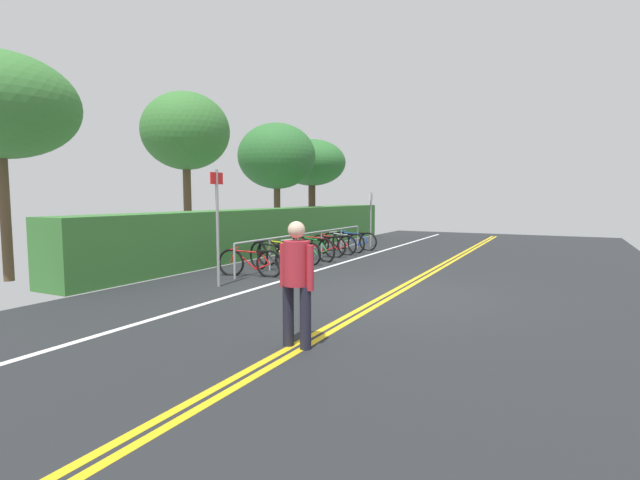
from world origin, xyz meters
name	(u,v)px	position (x,y,z in m)	size (l,w,h in m)	color
ground_plane	(391,296)	(0.00, 0.00, -0.03)	(33.25, 10.50, 0.05)	#232628
centre_line_yellow_inner	(395,295)	(0.00, -0.08, 0.00)	(29.93, 0.10, 0.00)	gold
centre_line_yellow_outer	(387,294)	(0.00, 0.08, 0.00)	(29.93, 0.10, 0.00)	gold
bike_lane_stripe_white	(275,283)	(0.00, 2.63, 0.00)	(29.93, 0.12, 0.00)	white
bike_rack	(310,239)	(3.57, 3.71, 0.62)	(7.22, 0.05, 0.82)	#9EA0A5
bicycle_0	(250,263)	(0.44, 3.60, 0.32)	(0.53, 1.60, 0.69)	black
bicycle_1	(272,257)	(1.32, 3.59, 0.36)	(0.66, 1.73, 0.76)	black
bicycle_2	(282,253)	(2.09, 3.76, 0.35)	(0.46, 1.74, 0.76)	black
bicycle_3	(298,252)	(2.84, 3.71, 0.31)	(0.52, 1.67, 0.68)	black
bicycle_4	(314,249)	(3.61, 3.62, 0.34)	(0.68, 1.70, 0.72)	black
bicycle_5	(317,246)	(4.27, 3.84, 0.34)	(0.67, 1.72, 0.72)	black
bicycle_6	(333,245)	(5.14, 3.72, 0.32)	(0.46, 1.62, 0.69)	black
bicycle_7	(343,242)	(5.91, 3.72, 0.33)	(0.47, 1.71, 0.70)	black
bicycle_8	(354,241)	(6.69, 3.64, 0.32)	(0.46, 1.70, 0.68)	black
pedestrian	(297,276)	(-3.58, 0.01, 0.89)	(0.32, 0.49, 1.56)	#1E1E2D
sign_post_near	(217,217)	(-0.90, 3.45, 1.44)	(0.36, 0.06, 2.41)	gray
sign_post_far	(371,214)	(7.91, 3.50, 1.23)	(0.36, 0.07, 2.02)	gray
hedge_backdrop	(276,230)	(5.07, 5.87, 0.73)	(16.17, 1.09, 1.47)	#387533
tree_mid	(186,132)	(3.02, 7.90, 3.91)	(2.77, 2.77, 5.16)	brown
tree_far_right	(277,157)	(7.38, 7.29, 3.44)	(3.06, 3.06, 4.74)	brown
tree_extra	(312,163)	(10.84, 7.58, 3.41)	(3.12, 3.12, 4.50)	#473323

